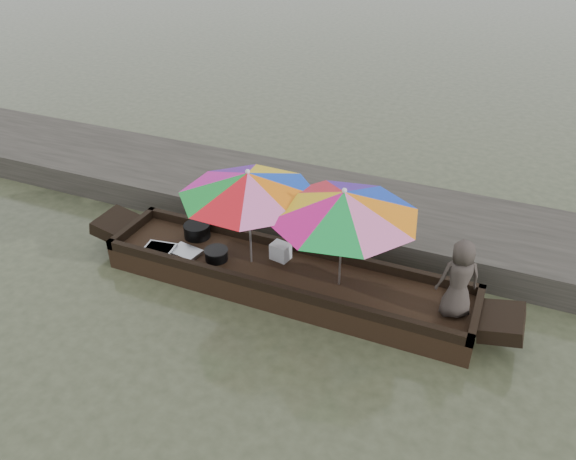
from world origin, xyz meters
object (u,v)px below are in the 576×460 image
at_px(boat_hull, 285,280).
at_px(tray_scallop, 185,252).
at_px(charcoal_grill, 216,255).
at_px(cooking_pot, 197,231).
at_px(vendor, 459,279).
at_px(umbrella_stern, 342,239).
at_px(umbrella_bow, 250,218).
at_px(supply_bag, 281,251).
at_px(tray_crayfish, 160,249).

height_order(boat_hull, tray_scallop, tray_scallop).
distance_m(tray_scallop, charcoal_grill, 0.53).
bearing_deg(cooking_pot, boat_hull, -9.75).
bearing_deg(vendor, umbrella_stern, -25.89).
bearing_deg(umbrella_bow, boat_hull, 0.00).
distance_m(boat_hull, charcoal_grill, 1.12).
relative_size(boat_hull, charcoal_grill, 16.23).
bearing_deg(charcoal_grill, cooking_pot, 143.67).
relative_size(cooking_pot, charcoal_grill, 1.23).
distance_m(boat_hull, cooking_pot, 1.74).
bearing_deg(umbrella_bow, charcoal_grill, -162.85).
bearing_deg(cooking_pot, vendor, -4.10).
height_order(umbrella_bow, umbrella_stern, same).
relative_size(boat_hull, supply_bag, 20.03).
bearing_deg(umbrella_bow, supply_bag, 33.95).
bearing_deg(cooking_pot, tray_scallop, -79.97).
distance_m(umbrella_bow, umbrella_stern, 1.41).
xyz_separation_m(tray_scallop, vendor, (4.06, 0.21, 0.54)).
height_order(supply_bag, vendor, vendor).
relative_size(umbrella_bow, umbrella_stern, 0.96).
xyz_separation_m(cooking_pot, vendor, (4.15, -0.30, 0.46)).
xyz_separation_m(tray_crayfish, umbrella_bow, (1.43, 0.32, 0.73)).
distance_m(cooking_pot, tray_crayfish, 0.69).
distance_m(tray_crayfish, charcoal_grill, 0.93).
relative_size(boat_hull, cooking_pot, 13.21).
bearing_deg(umbrella_stern, boat_hull, 180.00).
distance_m(tray_crayfish, vendor, 4.50).
bearing_deg(tray_scallop, cooking_pot, 100.03).
bearing_deg(tray_scallop, charcoal_grill, 6.14).
relative_size(charcoal_grill, supply_bag, 1.23).
relative_size(boat_hull, tray_scallop, 12.00).
relative_size(cooking_pot, supply_bag, 1.52).
height_order(cooking_pot, supply_bag, supply_bag).
bearing_deg(tray_crayfish, umbrella_stern, 6.50).
relative_size(tray_scallop, supply_bag, 1.67).
height_order(boat_hull, cooking_pot, cooking_pot).
bearing_deg(boat_hull, tray_crayfish, -170.80).
bearing_deg(umbrella_stern, tray_scallop, -174.98).
height_order(boat_hull, umbrella_bow, umbrella_bow).
bearing_deg(tray_crayfish, boat_hull, 9.20).
bearing_deg(umbrella_stern, cooking_pot, 173.45).
distance_m(tray_scallop, vendor, 4.10).
xyz_separation_m(supply_bag, umbrella_stern, (1.03, -0.25, 0.65)).
bearing_deg(tray_crayfish, umbrella_bow, 12.74).
bearing_deg(tray_scallop, vendor, 2.94).
distance_m(cooking_pot, umbrella_bow, 1.34).
bearing_deg(supply_bag, vendor, -5.62).
distance_m(tray_crayfish, tray_scallop, 0.41).
height_order(supply_bag, umbrella_stern, umbrella_stern).
distance_m(boat_hull, tray_scallop, 1.63).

